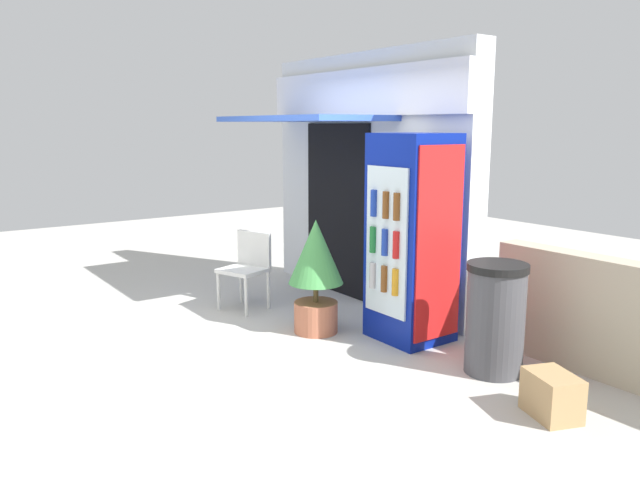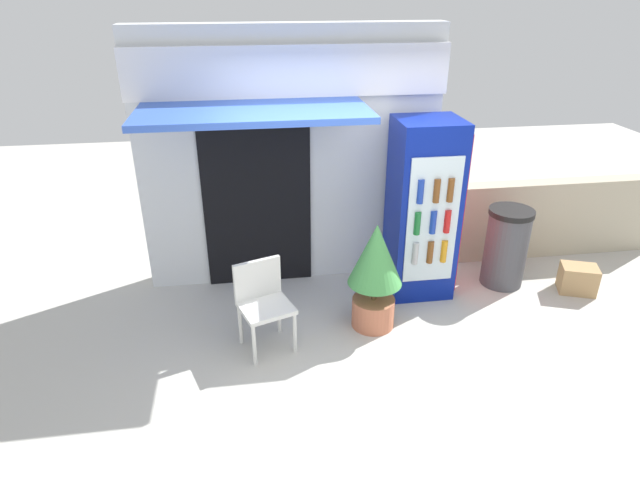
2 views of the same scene
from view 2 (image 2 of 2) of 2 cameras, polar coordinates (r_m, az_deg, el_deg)
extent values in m
plane|color=beige|center=(5.01, 5.49, -12.53)|extent=(16.00, 16.00, 0.00)
cube|color=silver|center=(5.80, -3.19, 8.59)|extent=(3.21, 0.26, 2.76)
cube|color=white|center=(5.43, -3.26, 17.64)|extent=(3.21, 0.08, 0.50)
cube|color=blue|center=(4.99, -7.18, 13.50)|extent=(2.11, 1.03, 0.06)
cube|color=black|center=(5.77, -6.77, 4.33)|extent=(1.16, 0.03, 2.00)
cube|color=navy|center=(5.69, 10.93, 3.23)|extent=(0.66, 0.61, 1.91)
cube|color=silver|center=(5.42, 11.98, 1.95)|extent=(0.53, 0.02, 1.34)
cube|color=red|center=(5.81, 14.11, 3.38)|extent=(0.02, 0.55, 1.72)
cylinder|color=#B2B2B7|center=(5.49, 10.19, -1.40)|extent=(0.06, 0.06, 0.24)
cylinder|color=brown|center=(5.55, 11.75, -1.28)|extent=(0.06, 0.06, 0.24)
cylinder|color=orange|center=(5.60, 13.17, -1.18)|extent=(0.06, 0.06, 0.24)
cylinder|color=#196B2D|center=(5.35, 10.42, 1.78)|extent=(0.06, 0.06, 0.24)
cylinder|color=#1938A5|center=(5.40, 12.06, 1.87)|extent=(0.06, 0.06, 0.24)
cylinder|color=red|center=(5.46, 13.52, 1.95)|extent=(0.06, 0.06, 0.24)
cylinder|color=#1938A5|center=(5.23, 10.75, 5.13)|extent=(0.06, 0.06, 0.24)
cylinder|color=brown|center=(5.28, 12.43, 5.19)|extent=(0.06, 0.06, 0.24)
cylinder|color=brown|center=(5.33, 13.86, 5.23)|extent=(0.06, 0.06, 0.24)
cylinder|color=silver|center=(4.83, -7.07, -11.15)|extent=(0.04, 0.04, 0.42)
cylinder|color=silver|center=(4.95, -2.71, -9.93)|extent=(0.04, 0.04, 0.42)
cylinder|color=silver|center=(5.11, -8.57, -8.95)|extent=(0.04, 0.04, 0.42)
cylinder|color=silver|center=(5.22, -4.42, -7.85)|extent=(0.04, 0.04, 0.42)
cube|color=silver|center=(4.89, -5.81, -7.25)|extent=(0.56, 0.54, 0.04)
cube|color=silver|center=(4.93, -6.75, -4.15)|extent=(0.44, 0.19, 0.38)
cylinder|color=#BC6B4C|center=(5.36, 5.72, -7.68)|extent=(0.42, 0.42, 0.30)
cylinder|color=brown|center=(5.23, 5.83, -5.45)|extent=(0.05, 0.05, 0.19)
cone|color=#47994C|center=(5.03, 6.04, -1.54)|extent=(0.53, 0.53, 0.61)
cylinder|color=#47474C|center=(6.27, 19.31, -0.98)|extent=(0.46, 0.46, 0.85)
cylinder|color=black|center=(6.09, 19.92, 2.83)|extent=(0.48, 0.48, 0.06)
cube|color=#B7AD93|center=(7.22, 24.04, 2.23)|extent=(2.74, 0.23, 0.96)
cube|color=tan|center=(6.53, 25.97, -3.79)|extent=(0.45, 0.39, 0.31)
camera|label=1|loc=(6.06, 69.03, -1.88)|focal=34.65mm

